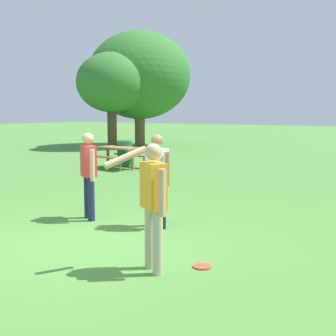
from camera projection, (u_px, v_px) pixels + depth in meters
ground_plane at (86, 244)px, 6.99m from camera, size 120.00×120.00×0.00m
person_thrower at (152, 197)px, 5.66m from camera, size 0.82×0.56×1.64m
person_catcher at (89, 170)px, 8.45m from camera, size 0.53×0.39×1.64m
person_bystander at (157, 174)px, 7.86m from camera, size 0.60×0.30×1.64m
frisbee at (202, 266)px, 5.92m from camera, size 0.25×0.25×0.03m
picnic_table_near at (120, 153)px, 16.19m from camera, size 1.89×1.66×0.77m
trash_can_further_along at (125, 153)px, 16.87m from camera, size 0.59×0.59×0.96m
tree_tall_left at (111, 83)px, 24.44m from camera, size 3.80×3.80×5.21m
tree_broad_center at (139, 76)px, 26.36m from camera, size 5.97×5.97×6.66m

